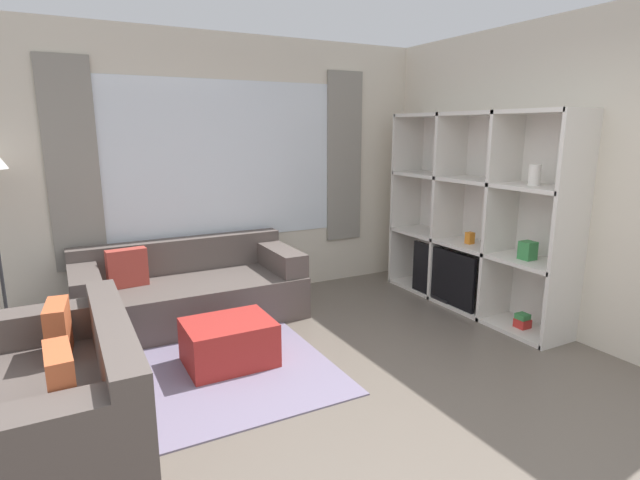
{
  "coord_description": "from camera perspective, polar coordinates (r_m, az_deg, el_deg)",
  "views": [
    {
      "loc": [
        -1.56,
        -2.0,
        1.77
      ],
      "look_at": [
        0.38,
        1.65,
        0.85
      ],
      "focal_mm": 28.0,
      "sensor_mm": 36.0,
      "label": 1
    }
  ],
  "objects": [
    {
      "name": "ottoman",
      "position": [
        3.95,
        -10.37,
        -11.49
      ],
      "size": [
        0.65,
        0.51,
        0.35
      ],
      "color": "#A82823",
      "rests_on": "ground_plane"
    },
    {
      "name": "area_rug",
      "position": [
        3.94,
        -16.35,
        -14.59
      ],
      "size": [
        2.24,
        1.81,
        0.01
      ],
      "primitive_type": "cube",
      "color": "slate",
      "rests_on": "ground_plane"
    },
    {
      "name": "wall_right",
      "position": [
        5.21,
        19.73,
        7.2
      ],
      "size": [
        0.07,
        4.2,
        2.7
      ],
      "primitive_type": "cube",
      "color": "beige",
      "rests_on": "ground_plane"
    },
    {
      "name": "couch_main",
      "position": [
        4.87,
        -14.67,
        -5.72
      ],
      "size": [
        2.02,
        0.92,
        0.74
      ],
      "color": "#564C47",
      "rests_on": "ground_plane"
    },
    {
      "name": "ground_plane",
      "position": [
        3.09,
        8.75,
        -22.56
      ],
      "size": [
        16.0,
        16.0,
        0.0
      ],
      "primitive_type": "plane",
      "color": "#665B51"
    },
    {
      "name": "couch_side",
      "position": [
        3.28,
        -27.94,
        -15.9
      ],
      "size": [
        0.92,
        1.59,
        0.74
      ],
      "rotation": [
        0.0,
        0.0,
        -1.57
      ],
      "color": "#564C47",
      "rests_on": "ground_plane"
    },
    {
      "name": "wall_back",
      "position": [
        5.28,
        -10.87,
        7.85
      ],
      "size": [
        5.69,
        0.11,
        2.7
      ],
      "color": "beige",
      "rests_on": "ground_plane"
    },
    {
      "name": "shelving_unit",
      "position": [
        5.14,
        17.33,
        2.5
      ],
      "size": [
        0.43,
        2.15,
        1.93
      ],
      "color": "silver",
      "rests_on": "ground_plane"
    }
  ]
}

